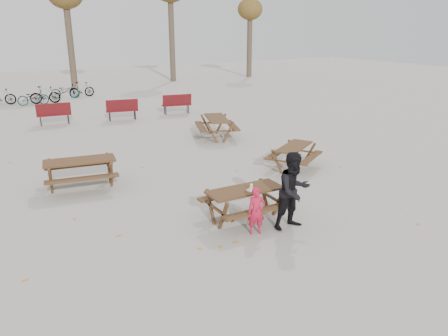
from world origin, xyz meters
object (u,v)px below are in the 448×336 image
main_picnic_table (245,196)px  food_tray (251,190)px  picnic_table_east (294,157)px  picnic_table_north (81,174)px  child (256,211)px  picnic_table_far (217,128)px  soda_bottle (251,188)px  adult (294,191)px

main_picnic_table → food_tray: size_ratio=10.00×
picnic_table_east → picnic_table_north: 6.52m
main_picnic_table → child: bearing=-102.7°
picnic_table_east → picnic_table_far: bearing=61.5°
soda_bottle → child: child is taller
picnic_table_north → picnic_table_far: bearing=35.9°
main_picnic_table → adult: 1.18m
adult → picnic_table_far: 8.52m
adult → soda_bottle: bearing=128.8°
picnic_table_far → food_tray: bearing=175.8°
main_picnic_table → adult: (0.72, -0.88, 0.30)m
picnic_table_far → picnic_table_east: bearing=-158.1°
child → picnic_table_far: child is taller
soda_bottle → picnic_table_east: soda_bottle is taller
main_picnic_table → child: (-0.17, -0.74, -0.05)m
food_tray → picnic_table_north: bearing=124.8°
food_tray → picnic_table_east: food_tray is taller
picnic_table_east → picnic_table_far: size_ratio=0.88×
food_tray → child: bearing=-111.2°
child → picnic_table_far: bearing=86.9°
main_picnic_table → picnic_table_east: (3.45, 2.57, -0.22)m
child → main_picnic_table: bearing=96.9°
picnic_table_far → picnic_table_north: bearing=136.4°
soda_bottle → child: (-0.24, -0.59, -0.31)m
main_picnic_table → picnic_table_east: size_ratio=1.06×
picnic_table_north → child: bearing=-52.3°
soda_bottle → adult: (0.65, -0.73, 0.04)m
food_tray → child: 0.66m
food_tray → adult: size_ratio=0.10×
food_tray → picnic_table_far: bearing=67.2°
soda_bottle → picnic_table_far: 8.05m
adult → picnic_table_east: size_ratio=1.04×
child → picnic_table_north: 5.53m
food_tray → picnic_table_far: size_ratio=0.09×
main_picnic_table → child: child is taller
food_tray → picnic_table_east: (3.39, 2.74, -0.43)m
child → picnic_table_east: size_ratio=0.63×
food_tray → soda_bottle: (0.02, 0.02, 0.05)m
soda_bottle → picnic_table_east: 4.36m
picnic_table_east → child: bearing=-169.3°
food_tray → adult: 0.98m
child → adult: adult is taller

